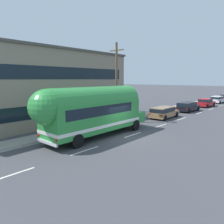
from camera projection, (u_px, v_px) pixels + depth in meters
ground_plane at (126, 137)px, 17.53m from camera, size 300.00×300.00×0.00m
lane_markings at (167, 115)px, 28.76m from camera, size 4.06×80.00×0.01m
sidewalk_slab at (142, 115)px, 28.16m from camera, size 1.99×90.00×0.15m
roadside_building at (24, 86)px, 24.17m from camera, size 12.06×21.68×7.84m
utility_pole at (116, 82)px, 22.79m from camera, size 1.80×0.24×8.50m
painted_bus at (92, 110)px, 17.06m from camera, size 2.62×11.42×4.12m
car_lead at (164, 112)px, 26.05m from camera, size 2.11×4.70×1.37m
car_second at (188, 106)px, 31.40m from camera, size 1.99×4.74×1.37m
car_third at (205, 102)px, 37.03m from camera, size 2.09×4.67×1.37m
car_fourth at (217, 99)px, 42.75m from camera, size 2.00×4.40×1.37m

